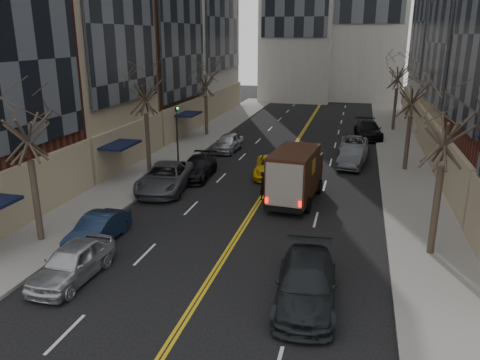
# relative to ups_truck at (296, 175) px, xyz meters

# --- Properties ---
(sidewalk_left) EXTENTS (4.00, 66.00, 0.15)m
(sidewalk_left) POSITION_rel_ups_truck_xyz_m (-11.02, 10.45, -1.53)
(sidewalk_left) COLOR slate
(sidewalk_left) RESTS_ON ground
(sidewalk_right) EXTENTS (4.00, 66.00, 0.15)m
(sidewalk_right) POSITION_rel_ups_truck_xyz_m (6.98, 10.45, -1.53)
(sidewalk_right) COLOR slate
(sidewalk_right) RESTS_ON ground
(tree_lf_near) EXTENTS (3.20, 3.20, 8.41)m
(tree_lf_near) POSITION_rel_ups_truck_xyz_m (-10.82, -8.55, 4.64)
(tree_lf_near) COLOR #382D23
(tree_lf_near) RESTS_ON sidewalk_left
(tree_lf_mid) EXTENTS (3.20, 3.20, 8.91)m
(tree_lf_mid) POSITION_rel_ups_truck_xyz_m (-10.82, 3.45, 5.00)
(tree_lf_mid) COLOR #382D23
(tree_lf_mid) RESTS_ON sidewalk_left
(tree_lf_far) EXTENTS (3.20, 3.20, 8.12)m
(tree_lf_far) POSITION_rel_ups_truck_xyz_m (-10.82, 16.45, 4.42)
(tree_lf_far) COLOR #382D23
(tree_lf_far) RESTS_ON sidewalk_left
(tree_rt_near) EXTENTS (3.20, 3.20, 8.71)m
(tree_rt_near) POSITION_rel_ups_truck_xyz_m (6.78, -5.55, 4.85)
(tree_rt_near) COLOR #382D23
(tree_rt_near) RESTS_ON sidewalk_right
(tree_rt_mid) EXTENTS (3.20, 3.20, 8.32)m
(tree_rt_mid) POSITION_rel_ups_truck_xyz_m (6.78, 8.45, 4.57)
(tree_rt_mid) COLOR #382D23
(tree_rt_mid) RESTS_ON sidewalk_right
(tree_rt_far) EXTENTS (3.20, 3.20, 9.11)m
(tree_rt_far) POSITION_rel_ups_truck_xyz_m (6.78, 23.45, 5.14)
(tree_rt_far) COLOR #382D23
(tree_rt_far) RESTS_ON sidewalk_right
(traffic_signal) EXTENTS (0.29, 0.26, 4.70)m
(traffic_signal) POSITION_rel_ups_truck_xyz_m (-9.41, 5.45, 1.22)
(traffic_signal) COLOR black
(traffic_signal) RESTS_ON sidewalk_left
(ups_truck) EXTENTS (2.79, 5.98, 3.18)m
(ups_truck) POSITION_rel_ups_truck_xyz_m (0.00, 0.00, 0.00)
(ups_truck) COLOR black
(ups_truck) RESTS_ON ground
(observer_sedan) EXTENTS (2.50, 5.44, 1.54)m
(observer_sedan) POSITION_rel_ups_truck_xyz_m (1.87, -10.73, -0.83)
(observer_sedan) COLOR black
(observer_sedan) RESTS_ON ground
(taxi) EXTENTS (2.74, 4.92, 1.30)m
(taxi) POSITION_rel_ups_truck_xyz_m (-2.32, 4.73, -0.95)
(taxi) COLOR #E4B609
(taxi) RESTS_ON ground
(pedestrian) EXTENTS (0.58, 0.71, 1.69)m
(pedestrian) POSITION_rel_ups_truck_xyz_m (-1.84, -0.10, -0.76)
(pedestrian) COLOR black
(pedestrian) RESTS_ON ground
(parked_lf_a) EXTENTS (1.84, 4.38, 1.48)m
(parked_lf_a) POSITION_rel_ups_truck_xyz_m (-7.30, -11.29, -0.86)
(parked_lf_a) COLOR #B8BBC0
(parked_lf_a) RESTS_ON ground
(parked_lf_b) EXTENTS (1.47, 4.08, 1.34)m
(parked_lf_b) POSITION_rel_ups_truck_xyz_m (-8.16, -7.95, -0.93)
(parked_lf_b) COLOR #0F1C31
(parked_lf_b) RESTS_ON ground
(parked_lf_c) EXTENTS (3.44, 6.21, 1.65)m
(parked_lf_c) POSITION_rel_ups_truck_xyz_m (-8.16, 0.15, -0.78)
(parked_lf_c) COLOR #46484D
(parked_lf_c) RESTS_ON ground
(parked_lf_d) EXTENTS (2.25, 4.93, 1.40)m
(parked_lf_d) POSITION_rel_ups_truck_xyz_m (-7.12, 3.18, -0.90)
(parked_lf_d) COLOR black
(parked_lf_d) RESTS_ON ground
(parked_lf_e) EXTENTS (1.97, 4.41, 1.47)m
(parked_lf_e) POSITION_rel_ups_truck_xyz_m (-7.12, 11.03, -0.87)
(parked_lf_e) COLOR #ADB1B5
(parked_lf_e) RESTS_ON ground
(parked_rt_a) EXTENTS (2.24, 4.88, 1.55)m
(parked_rt_a) POSITION_rel_ups_truck_xyz_m (3.08, 8.71, -0.83)
(parked_rt_a) COLOR #47494E
(parked_rt_a) RESTS_ON ground
(parked_rt_b) EXTENTS (2.38, 4.95, 1.36)m
(parked_rt_b) POSITION_rel_ups_truck_xyz_m (3.08, 12.84, -0.92)
(parked_rt_b) COLOR #9B9DA2
(parked_rt_b) RESTS_ON ground
(parked_rt_c) EXTENTS (2.90, 5.67, 1.57)m
(parked_rt_c) POSITION_rel_ups_truck_xyz_m (4.28, 19.30, -0.81)
(parked_rt_c) COLOR black
(parked_rt_c) RESTS_ON ground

